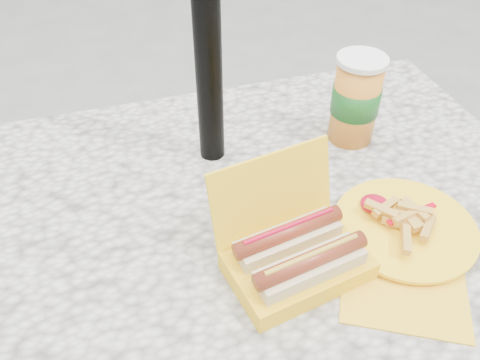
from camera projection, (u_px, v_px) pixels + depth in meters
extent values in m
cube|color=beige|center=(235.00, 215.00, 0.95)|extent=(1.20, 0.80, 0.05)
cylinder|color=black|center=(16.00, 278.00, 1.30)|extent=(0.07, 0.07, 0.70)
cylinder|color=black|center=(366.00, 200.00, 1.52)|extent=(0.07, 0.07, 0.70)
cube|color=yellow|center=(297.00, 266.00, 0.80)|extent=(0.23, 0.17, 0.04)
cube|color=yellow|center=(272.00, 193.00, 0.80)|extent=(0.22, 0.08, 0.14)
cube|color=#D4BF88|center=(310.00, 271.00, 0.77)|extent=(0.18, 0.08, 0.04)
cylinder|color=maroon|center=(311.00, 260.00, 0.75)|extent=(0.19, 0.06, 0.03)
cylinder|color=#B68924|center=(312.00, 254.00, 0.74)|extent=(0.16, 0.04, 0.01)
cube|color=#D4BF88|center=(288.00, 243.00, 0.81)|extent=(0.18, 0.08, 0.04)
cylinder|color=maroon|center=(289.00, 232.00, 0.79)|extent=(0.19, 0.06, 0.03)
cylinder|color=#9F0720|center=(289.00, 226.00, 0.78)|extent=(0.16, 0.04, 0.01)
cube|color=gold|center=(404.00, 281.00, 0.80)|extent=(0.26, 0.26, 0.00)
cylinder|color=yellow|center=(405.00, 228.00, 0.88)|extent=(0.23, 0.23, 0.01)
cylinder|color=yellow|center=(405.00, 226.00, 0.87)|extent=(0.24, 0.24, 0.01)
cube|color=gold|center=(406.00, 240.00, 0.82)|extent=(0.04, 0.06, 0.01)
cube|color=gold|center=(408.00, 217.00, 0.86)|extent=(0.06, 0.03, 0.01)
cube|color=gold|center=(400.00, 223.00, 0.86)|extent=(0.06, 0.05, 0.02)
cube|color=gold|center=(408.00, 218.00, 0.86)|extent=(0.01, 0.06, 0.01)
cube|color=gold|center=(428.00, 228.00, 0.84)|extent=(0.05, 0.05, 0.02)
cube|color=gold|center=(381.00, 209.00, 0.87)|extent=(0.05, 0.06, 0.02)
cube|color=gold|center=(411.00, 216.00, 0.87)|extent=(0.02, 0.06, 0.01)
cube|color=gold|center=(413.00, 215.00, 0.87)|extent=(0.06, 0.02, 0.02)
cube|color=gold|center=(415.00, 210.00, 0.87)|extent=(0.03, 0.06, 0.01)
cube|color=gold|center=(411.00, 213.00, 0.87)|extent=(0.06, 0.03, 0.01)
cube|color=gold|center=(415.00, 209.00, 0.87)|extent=(0.06, 0.05, 0.01)
cube|color=gold|center=(403.00, 225.00, 0.86)|extent=(0.06, 0.04, 0.01)
cube|color=gold|center=(386.00, 207.00, 0.88)|extent=(0.06, 0.04, 0.02)
ellipsoid|color=#9F0720|center=(375.00, 204.00, 0.90)|extent=(0.05, 0.05, 0.02)
cube|color=#C40018|center=(412.00, 214.00, 0.87)|extent=(0.10, 0.03, 0.00)
cylinder|color=orange|center=(355.00, 102.00, 1.03)|extent=(0.09, 0.09, 0.18)
cylinder|color=#17561B|center=(356.00, 100.00, 1.03)|extent=(0.10, 0.10, 0.06)
cylinder|color=white|center=(363.00, 60.00, 0.97)|extent=(0.10, 0.10, 0.01)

